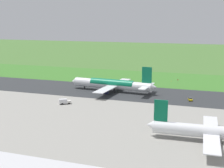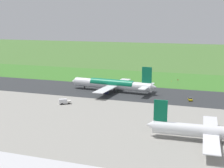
% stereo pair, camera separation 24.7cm
% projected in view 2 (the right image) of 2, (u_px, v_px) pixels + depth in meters
% --- Properties ---
extents(ground_plane, '(800.00, 800.00, 0.00)m').
position_uv_depth(ground_plane, '(129.00, 93.00, 181.61)').
color(ground_plane, '#477233').
extents(runway_asphalt, '(600.00, 38.35, 0.06)m').
position_uv_depth(runway_asphalt, '(129.00, 93.00, 181.61)').
color(runway_asphalt, '#2D3033').
rests_on(runway_asphalt, ground).
extents(apron_concrete, '(440.00, 110.00, 0.05)m').
position_uv_depth(apron_concrete, '(90.00, 124.00, 127.36)').
color(apron_concrete, gray).
rests_on(apron_concrete, ground).
extents(grass_verge_foreground, '(600.00, 80.00, 0.04)m').
position_uv_depth(grass_verge_foreground, '(144.00, 81.00, 217.12)').
color(grass_verge_foreground, '#3C782B').
rests_on(grass_verge_foreground, ground).
extents(airliner_main, '(54.15, 44.33, 15.88)m').
position_uv_depth(airliner_main, '(113.00, 84.00, 183.97)').
color(airliner_main, white).
rests_on(airliner_main, ground).
extents(airliner_parked_near, '(46.95, 38.38, 13.71)m').
position_uv_depth(airliner_parked_near, '(213.00, 132.00, 107.68)').
color(airliner_parked_near, white).
rests_on(airliner_parked_near, ground).
extents(service_truck_baggage, '(6.07, 5.09, 2.65)m').
position_uv_depth(service_truck_baggage, '(64.00, 101.00, 157.08)').
color(service_truck_baggage, silver).
rests_on(service_truck_baggage, ground).
extents(service_car_followme, '(2.76, 4.51, 1.62)m').
position_uv_depth(service_car_followme, '(190.00, 99.00, 163.68)').
color(service_car_followme, gold).
rests_on(service_car_followme, ground).
extents(no_stopping_sign, '(0.60, 0.10, 2.86)m').
position_uv_depth(no_stopping_sign, '(178.00, 81.00, 207.01)').
color(no_stopping_sign, slate).
rests_on(no_stopping_sign, ground).
extents(traffic_cone_orange, '(0.40, 0.40, 0.55)m').
position_uv_depth(traffic_cone_orange, '(172.00, 81.00, 214.74)').
color(traffic_cone_orange, orange).
rests_on(traffic_cone_orange, ground).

